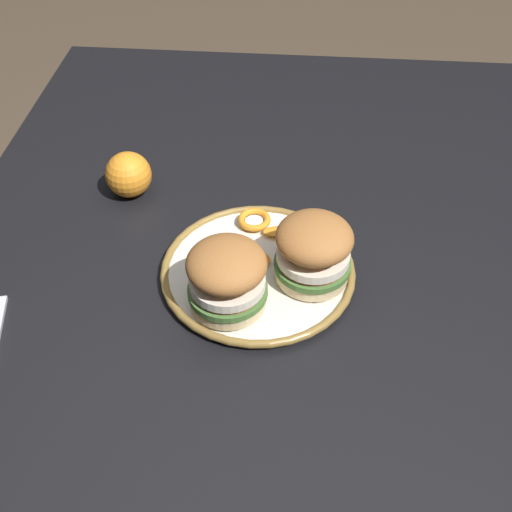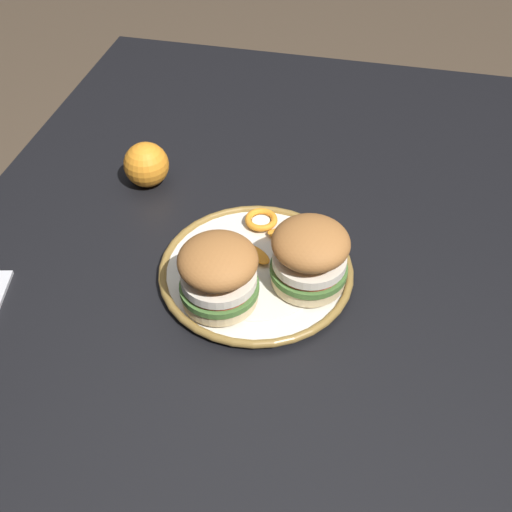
{
  "view_description": "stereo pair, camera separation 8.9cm",
  "coord_description": "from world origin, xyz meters",
  "px_view_note": "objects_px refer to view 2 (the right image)",
  "views": [
    {
      "loc": [
        -0.7,
        -0.0,
        1.44
      ],
      "look_at": [
        -0.06,
        0.05,
        0.81
      ],
      "focal_mm": 43.6,
      "sensor_mm": 36.0,
      "label": 1
    },
    {
      "loc": [
        -0.69,
        -0.09,
        1.44
      ],
      "look_at": [
        -0.06,
        0.05,
        0.81
      ],
      "focal_mm": 43.6,
      "sensor_mm": 36.0,
      "label": 2
    }
  ],
  "objects_px": {
    "dining_table": "(294,292)",
    "sandwich_half_right": "(218,273)",
    "dinner_plate": "(256,271)",
    "sandwich_half_left": "(310,255)",
    "whole_orange": "(146,165)"
  },
  "relations": [
    {
      "from": "dining_table",
      "to": "sandwich_half_right",
      "type": "bearing_deg",
      "value": 146.82
    },
    {
      "from": "dining_table",
      "to": "dinner_plate",
      "type": "relative_size",
      "value": 4.47
    },
    {
      "from": "dining_table",
      "to": "sandwich_half_left",
      "type": "distance_m",
      "value": 0.18
    },
    {
      "from": "sandwich_half_left",
      "to": "whole_orange",
      "type": "bearing_deg",
      "value": 58.94
    },
    {
      "from": "dining_table",
      "to": "sandwich_half_left",
      "type": "relative_size",
      "value": 8.79
    },
    {
      "from": "dining_table",
      "to": "sandwich_half_left",
      "type": "bearing_deg",
      "value": -158.85
    },
    {
      "from": "dinner_plate",
      "to": "whole_orange",
      "type": "relative_size",
      "value": 3.73
    },
    {
      "from": "sandwich_half_left",
      "to": "whole_orange",
      "type": "height_order",
      "value": "sandwich_half_left"
    },
    {
      "from": "sandwich_half_right",
      "to": "dining_table",
      "type": "bearing_deg",
      "value": -33.18
    },
    {
      "from": "dinner_plate",
      "to": "whole_orange",
      "type": "height_order",
      "value": "whole_orange"
    },
    {
      "from": "sandwich_half_right",
      "to": "whole_orange",
      "type": "bearing_deg",
      "value": 38.35
    },
    {
      "from": "dining_table",
      "to": "sandwich_half_right",
      "type": "xyz_separation_m",
      "value": [
        -0.13,
        0.09,
        0.16
      ]
    },
    {
      "from": "dining_table",
      "to": "dinner_plate",
      "type": "xyz_separation_m",
      "value": [
        -0.06,
        0.05,
        0.1
      ]
    },
    {
      "from": "sandwich_half_left",
      "to": "whole_orange",
      "type": "xyz_separation_m",
      "value": [
        0.19,
        0.31,
        -0.03
      ]
    },
    {
      "from": "dinner_plate",
      "to": "whole_orange",
      "type": "bearing_deg",
      "value": 52.62
    }
  ]
}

